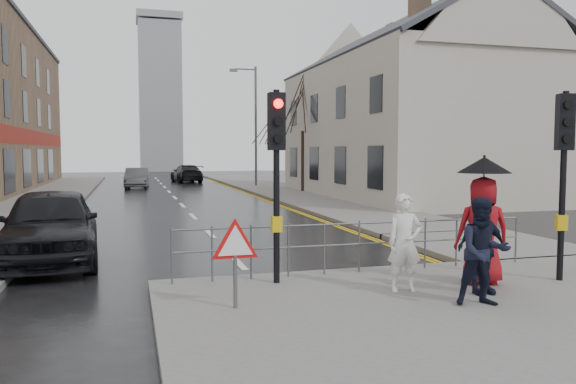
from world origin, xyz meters
TOP-DOWN VIEW (x-y plane):
  - ground at (0.00, 0.00)m, footprint 120.00×120.00m
  - near_pavement at (3.00, -3.50)m, footprint 10.00×9.00m
  - left_pavement at (-6.50, 23.00)m, footprint 4.00×44.00m
  - right_pavement at (6.50, 25.00)m, footprint 4.00×40.00m
  - pavement_bridge_right at (6.50, 3.00)m, footprint 4.00×4.20m
  - building_right_cream at (12.00, 18.00)m, footprint 9.00×16.40m
  - church_tower at (1.50, 62.00)m, footprint 5.00×5.00m
  - traffic_signal_near_left at (0.20, 0.20)m, footprint 0.28×0.27m
  - traffic_signal_near_right at (5.20, -1.00)m, footprint 0.34×0.33m
  - guard_railing_front at (1.95, 0.60)m, footprint 7.14×0.04m
  - warning_sign at (-0.80, -1.21)m, footprint 0.80×0.07m
  - street_lamp at (5.82, 28.00)m, footprint 1.83×0.25m
  - tree_near at (7.50, 22.00)m, footprint 2.40×2.40m
  - tree_far at (8.00, 30.00)m, footprint 2.40×2.40m
  - pedestrian_a at (2.10, -0.96)m, footprint 0.63×0.45m
  - pedestrian_b at (2.83, -2.08)m, footprint 0.93×0.80m
  - pedestrian_with_umbrella at (3.65, -0.87)m, footprint 1.07×0.96m
  - pedestrian_d at (3.24, -1.46)m, footprint 0.90×0.40m
  - car_parked at (-4.00, 4.00)m, footprint 2.25×5.02m
  - car_mid at (-1.83, 29.48)m, footprint 1.71×4.19m
  - car_far at (2.07, 35.75)m, footprint 2.40×4.95m

SIDE VIEW (x-z plane):
  - ground at x=0.00m, z-range 0.00..0.00m
  - near_pavement at x=3.00m, z-range 0.00..0.14m
  - left_pavement at x=-6.50m, z-range 0.00..0.14m
  - right_pavement at x=6.50m, z-range 0.00..0.14m
  - pavement_bridge_right at x=6.50m, z-range 0.00..0.14m
  - car_mid at x=-1.83m, z-range 0.00..1.35m
  - car_far at x=2.07m, z-range 0.00..1.39m
  - car_parked at x=-4.00m, z-range 0.00..1.67m
  - guard_railing_front at x=1.95m, z-range 0.36..1.36m
  - pedestrian_d at x=3.24m, z-range 0.14..1.66m
  - pedestrian_a at x=2.10m, z-range 0.14..1.77m
  - pedestrian_b at x=2.83m, z-range 0.14..1.79m
  - warning_sign at x=-0.80m, z-range 0.37..1.72m
  - pedestrian_with_umbrella at x=3.65m, z-range 0.19..2.43m
  - traffic_signal_near_left at x=0.20m, z-range 0.76..4.16m
  - traffic_signal_near_right at x=5.20m, z-range 0.76..4.16m
  - tree_far at x=8.00m, z-range 1.60..7.24m
  - street_lamp at x=5.82m, z-range 0.71..8.71m
  - building_right_cream at x=12.00m, z-range -0.27..9.83m
  - tree_near at x=7.50m, z-range 1.85..8.43m
  - church_tower at x=1.50m, z-range 0.00..18.00m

